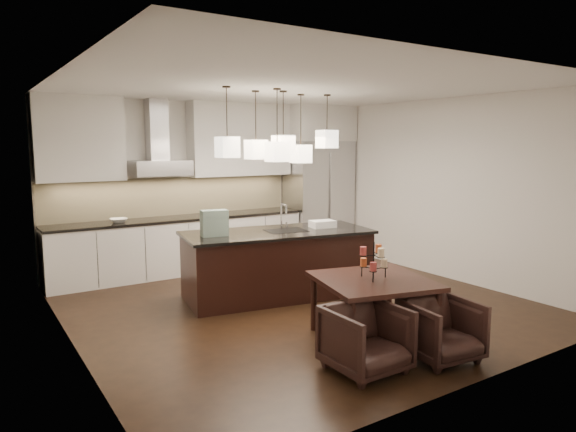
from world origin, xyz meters
TOP-DOWN VIEW (x-y plane):
  - floor at (0.00, 0.00)m, footprint 5.50×5.50m
  - ceiling at (0.00, 0.00)m, footprint 5.50×5.50m
  - wall_back at (0.00, 2.76)m, footprint 5.50×0.02m
  - wall_front at (0.00, -2.76)m, footprint 5.50×0.02m
  - wall_left at (-2.76, 0.00)m, footprint 0.02×5.50m
  - wall_right at (2.76, 0.00)m, footprint 0.02×5.50m
  - refrigerator at (2.10, 2.38)m, footprint 1.20×0.72m
  - fridge_panel at (2.10, 2.38)m, footprint 1.26×0.72m
  - lower_cabinets at (-0.62, 2.43)m, footprint 4.21×0.62m
  - countertop at (-0.62, 2.43)m, footprint 4.21×0.66m
  - backsplash at (-0.62, 2.73)m, footprint 4.21×0.02m
  - upper_cab_left at (-2.10, 2.57)m, footprint 1.25×0.35m
  - upper_cab_right at (0.55, 2.57)m, footprint 1.85×0.35m
  - hood_canopy at (-0.93, 2.48)m, footprint 0.90×0.52m
  - hood_chimney at (-0.93, 2.59)m, footprint 0.30×0.28m
  - fruit_bowl at (-1.64, 2.38)m, footprint 0.29×0.29m
  - island_body at (-0.01, 0.45)m, footprint 2.62×1.41m
  - island_top at (-0.01, 0.45)m, footprint 2.71×1.50m
  - faucet at (0.10, 0.53)m, footprint 0.14×0.25m
  - tote_bag at (-0.90, 0.57)m, footprint 0.36×0.23m
  - food_container at (0.69, 0.36)m, footprint 0.37×0.29m
  - dining_table at (-0.01, -1.49)m, footprint 1.36×1.36m
  - candelabra at (-0.01, -1.49)m, footprint 0.39×0.39m
  - candle_a at (0.11, -1.52)m, footprint 0.08×0.08m
  - candle_b at (-0.05, -1.37)m, footprint 0.08×0.08m
  - candle_c at (-0.10, -1.58)m, footprint 0.08×0.08m
  - candle_d at (0.10, -1.43)m, footprint 0.08×0.08m
  - candle_e at (-0.12, -1.44)m, footprint 0.08×0.08m
  - candle_f at (-0.03, -1.60)m, footprint 0.08×0.08m
  - armchair_left at (-0.60, -2.04)m, footprint 0.67×0.69m
  - armchair_right at (0.20, -2.24)m, footprint 0.72×0.73m
  - pendant_a at (-0.78, 0.39)m, footprint 0.24×0.24m
  - pendant_b at (-0.22, 0.65)m, footprint 0.24×0.24m
  - pendant_c at (0.10, 0.47)m, footprint 0.24×0.24m
  - pendant_d at (0.56, 0.72)m, footprint 0.24×0.24m
  - pendant_e at (0.91, 0.57)m, footprint 0.24×0.24m
  - pendant_f at (-0.13, 0.26)m, footprint 0.24×0.24m

SIDE VIEW (x-z plane):
  - floor at x=0.00m, z-range -0.02..0.00m
  - armchair_right at x=0.20m, z-range 0.00..0.60m
  - armchair_left at x=-0.60m, z-range 0.00..0.62m
  - dining_table at x=-0.01m, z-range 0.00..0.68m
  - island_body at x=-0.01m, z-range 0.00..0.87m
  - lower_cabinets at x=-0.62m, z-range 0.00..0.88m
  - candle_a at x=0.11m, z-range 0.79..0.88m
  - candle_b at x=-0.05m, z-range 0.79..0.88m
  - candle_c at x=-0.10m, z-range 0.79..0.88m
  - candelabra at x=-0.01m, z-range 0.68..1.07m
  - island_top at x=-0.01m, z-range 0.87..0.91m
  - countertop at x=-0.62m, z-range 0.88..0.92m
  - fruit_bowl at x=-1.64m, z-range 0.92..0.98m
  - food_container at x=0.69m, z-range 0.91..1.01m
  - candle_d at x=0.10m, z-range 0.94..1.03m
  - candle_e at x=-0.12m, z-range 0.94..1.03m
  - candle_f at x=-0.03m, z-range 0.94..1.03m
  - refrigerator at x=2.10m, z-range 0.00..2.15m
  - tote_bag at x=-0.90m, z-range 0.91..1.25m
  - faucet at x=0.10m, z-range 0.91..1.29m
  - backsplash at x=-0.62m, z-range 0.92..1.55m
  - wall_back at x=0.00m, z-range 0.00..2.80m
  - wall_front at x=0.00m, z-range 0.00..2.80m
  - wall_left at x=-2.76m, z-range 0.00..2.80m
  - wall_right at x=2.76m, z-range 0.00..2.80m
  - hood_canopy at x=-0.93m, z-range 1.60..1.84m
  - pendant_d at x=0.56m, z-range 1.82..2.08m
  - pendant_f at x=-0.13m, z-range 1.87..2.13m
  - pendant_b at x=-0.22m, z-range 1.89..2.15m
  - pendant_a at x=-0.78m, z-range 1.92..2.18m
  - pendant_c at x=0.10m, z-range 1.95..2.21m
  - pendant_e at x=0.91m, z-range 2.04..2.30m
  - upper_cab_left at x=-2.10m, z-range 1.55..2.80m
  - upper_cab_right at x=0.55m, z-range 1.55..2.80m
  - hood_chimney at x=-0.93m, z-range 1.84..2.80m
  - fridge_panel at x=2.10m, z-range 2.15..2.80m
  - ceiling at x=0.00m, z-range 2.80..2.82m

